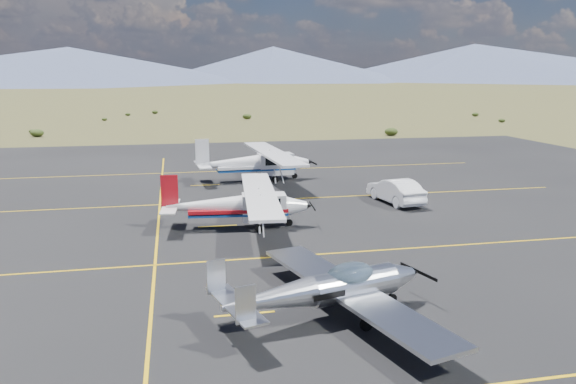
{
  "coord_description": "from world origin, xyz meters",
  "views": [
    {
      "loc": [
        -5.05,
        -20.54,
        7.73
      ],
      "look_at": [
        0.75,
        7.71,
        1.6
      ],
      "focal_mm": 35.0,
      "sensor_mm": 36.0,
      "label": 1
    }
  ],
  "objects_px": {
    "aircraft_low_wing": "(331,289)",
    "aircraft_plain": "(256,162)",
    "aircraft_cessna": "(238,204)",
    "sedan": "(395,191)"
  },
  "relations": [
    {
      "from": "aircraft_low_wing",
      "to": "aircraft_plain",
      "type": "xyz_separation_m",
      "value": [
        1.09,
        23.74,
        0.4
      ]
    },
    {
      "from": "aircraft_cessna",
      "to": "aircraft_low_wing",
      "type": "bearing_deg",
      "value": -76.44
    },
    {
      "from": "aircraft_plain",
      "to": "aircraft_low_wing",
      "type": "bearing_deg",
      "value": -96.63
    },
    {
      "from": "aircraft_cessna",
      "to": "sedan",
      "type": "distance_m",
      "value": 10.65
    },
    {
      "from": "aircraft_low_wing",
      "to": "aircraft_plain",
      "type": "distance_m",
      "value": 23.77
    },
    {
      "from": "sedan",
      "to": "aircraft_cessna",
      "type": "bearing_deg",
      "value": 11.71
    },
    {
      "from": "aircraft_low_wing",
      "to": "aircraft_cessna",
      "type": "bearing_deg",
      "value": 83.03
    },
    {
      "from": "aircraft_cessna",
      "to": "sedan",
      "type": "bearing_deg",
      "value": 25.67
    },
    {
      "from": "aircraft_cessna",
      "to": "aircraft_plain",
      "type": "bearing_deg",
      "value": 82.97
    },
    {
      "from": "aircraft_low_wing",
      "to": "aircraft_cessna",
      "type": "relative_size",
      "value": 0.88
    }
  ]
}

